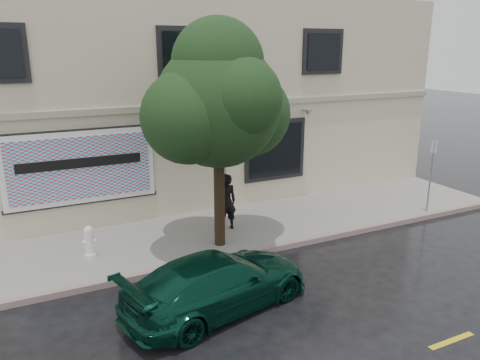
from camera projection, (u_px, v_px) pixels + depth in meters
name	position (u px, v px, depth m)	size (l,w,h in m)	color
ground	(261.00, 284.00, 10.94)	(90.00, 90.00, 0.00)	black
sidewalk	(209.00, 234.00, 13.73)	(20.00, 3.50, 0.15)	gray
curb	(234.00, 257.00, 12.22)	(20.00, 0.18, 0.16)	gray
building	(150.00, 98.00, 17.76)	(20.00, 8.12, 7.00)	beige
billboard	(81.00, 168.00, 13.28)	(4.30, 0.16, 2.20)	white
car	(218.00, 282.00, 9.79)	(1.85, 4.20, 1.22)	#083326
pedestrian	(226.00, 202.00, 13.67)	(0.61, 0.40, 1.69)	black
umbrella	(226.00, 161.00, 13.34)	(1.02, 1.02, 0.75)	black
street_tree	(218.00, 106.00, 11.78)	(3.20, 3.20, 5.40)	#2E2314
fire_hydrant	(89.00, 242.00, 11.96)	(0.34, 0.32, 0.84)	white
sign_pole	(431.00, 169.00, 14.96)	(0.29, 0.05, 2.39)	gray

